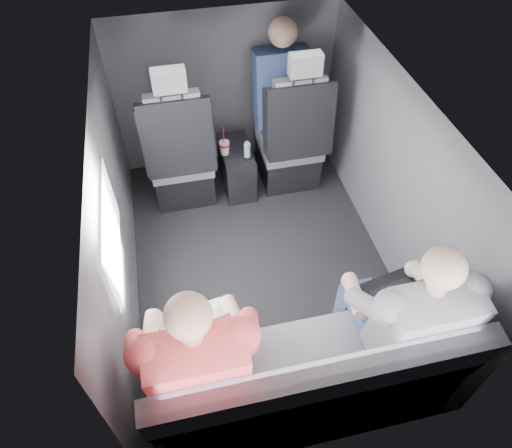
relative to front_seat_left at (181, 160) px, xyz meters
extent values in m
plane|color=black|center=(0.45, -0.84, -0.40)|extent=(2.60, 2.60, 0.00)
plane|color=#B2B2AD|center=(0.45, -0.84, 0.95)|extent=(2.60, 2.60, 0.00)
cube|color=#56565B|center=(-0.45, -0.84, 0.27)|extent=(0.02, 2.60, 1.35)
cube|color=#56565B|center=(1.35, -0.84, 0.27)|extent=(0.02, 2.60, 1.35)
cube|color=#56565B|center=(0.45, 0.46, 0.27)|extent=(1.80, 0.02, 1.35)
cube|color=#56565B|center=(0.45, -2.14, 0.27)|extent=(1.80, 0.02, 1.35)
cube|color=white|center=(-0.43, -1.14, 0.50)|extent=(0.02, 0.75, 0.42)
cube|color=black|center=(0.90, -0.17, 0.40)|extent=(0.35, 0.11, 0.59)
cube|color=black|center=(0.00, 0.08, -0.25)|extent=(0.46, 0.48, 0.30)
cube|color=slate|center=(0.00, 0.06, -0.02)|extent=(0.48, 0.46, 0.14)
cube|color=slate|center=(0.00, -0.14, 0.35)|extent=(0.38, 0.18, 0.61)
cube|color=black|center=(-0.22, -0.14, 0.32)|extent=(0.08, 0.21, 0.53)
cube|color=black|center=(0.22, -0.14, 0.32)|extent=(0.08, 0.21, 0.53)
cube|color=black|center=(0.00, -0.20, 0.34)|extent=(0.50, 0.11, 0.58)
cube|color=slate|center=(0.00, -0.18, 0.79)|extent=(0.22, 0.10, 0.15)
cube|color=black|center=(0.90, 0.08, -0.25)|extent=(0.46, 0.48, 0.30)
cube|color=slate|center=(0.90, 0.06, -0.02)|extent=(0.48, 0.46, 0.14)
cube|color=slate|center=(0.90, -0.14, 0.35)|extent=(0.38, 0.18, 0.61)
cube|color=black|center=(0.68, -0.14, 0.32)|extent=(0.08, 0.21, 0.53)
cube|color=black|center=(1.12, -0.14, 0.32)|extent=(0.08, 0.21, 0.53)
cube|color=black|center=(0.90, -0.20, 0.34)|extent=(0.50, 0.11, 0.58)
cube|color=slate|center=(0.90, -0.18, 0.79)|extent=(0.22, 0.10, 0.15)
cube|color=black|center=(0.45, 0.04, -0.20)|extent=(0.24, 0.48, 0.40)
cylinder|color=black|center=(0.40, -0.08, 0.00)|extent=(0.09, 0.09, 0.01)
cylinder|color=black|center=(0.51, -0.08, 0.00)|extent=(0.09, 0.09, 0.01)
cube|color=slate|center=(0.45, -1.86, -0.18)|extent=(1.60, 0.50, 0.45)
cube|color=slate|center=(0.45, -2.09, 0.28)|extent=(1.60, 0.17, 0.47)
cylinder|color=red|center=(0.35, 0.00, 0.09)|extent=(0.08, 0.08, 0.02)
cylinder|color=white|center=(0.35, 0.00, 0.11)|extent=(0.08, 0.08, 0.01)
cylinder|color=red|center=(0.35, 0.00, 0.18)|extent=(0.01, 0.01, 0.13)
cylinder|color=#B1DBF0|center=(0.52, -0.08, 0.06)|extent=(0.05, 0.05, 0.13)
cylinder|color=#B1DBF0|center=(0.52, -0.08, 0.13)|extent=(0.03, 0.03, 0.02)
cube|color=white|center=(-0.07, -1.62, 0.19)|extent=(0.40, 0.32, 0.02)
cube|color=silver|center=(-0.07, -1.63, 0.20)|extent=(0.31, 0.19, 0.00)
cube|color=white|center=(-0.07, -1.54, 0.20)|extent=(0.11, 0.08, 0.00)
cube|color=white|center=(-0.07, -1.78, 0.32)|extent=(0.36, 0.14, 0.25)
cube|color=white|center=(-0.07, -1.77, 0.32)|extent=(0.32, 0.12, 0.21)
cube|color=black|center=(1.02, -1.62, 0.19)|extent=(0.34, 0.27, 0.02)
cube|color=black|center=(1.02, -1.64, 0.20)|extent=(0.27, 0.16, 0.00)
cube|color=black|center=(1.02, -1.56, 0.20)|extent=(0.10, 0.06, 0.00)
cube|color=black|center=(1.02, -1.76, 0.30)|extent=(0.31, 0.12, 0.21)
cube|color=white|center=(1.02, -1.75, 0.30)|extent=(0.27, 0.10, 0.18)
cube|color=#36363C|center=(-0.20, -1.74, 0.12)|extent=(0.16, 0.47, 0.14)
cube|color=#36363C|center=(0.03, -1.74, 0.12)|extent=(0.16, 0.47, 0.14)
cube|color=#36363C|center=(-0.20, -1.50, -0.18)|extent=(0.14, 0.14, 0.45)
cube|color=#36363C|center=(0.03, -1.50, -0.18)|extent=(0.14, 0.14, 0.45)
cube|color=#CF4744|center=(-0.09, -1.94, 0.38)|extent=(0.42, 0.29, 0.57)
sphere|color=tan|center=(-0.09, -1.91, 0.79)|extent=(0.19, 0.19, 0.19)
cylinder|color=tan|center=(-0.30, -1.66, 0.28)|extent=(0.12, 0.29, 0.13)
cylinder|color=tan|center=(0.12, -1.66, 0.28)|extent=(0.12, 0.29, 0.13)
cube|color=navy|center=(0.86, -1.74, 0.12)|extent=(0.16, 0.46, 0.14)
cube|color=navy|center=(1.09, -1.74, 0.12)|extent=(0.16, 0.46, 0.14)
cube|color=navy|center=(0.86, -1.50, -0.18)|extent=(0.14, 0.14, 0.45)
cube|color=navy|center=(1.09, -1.50, -0.18)|extent=(0.14, 0.14, 0.45)
cube|color=gray|center=(0.98, -1.94, 0.37)|extent=(0.42, 0.28, 0.57)
sphere|color=#D0AA8E|center=(0.98, -1.91, 0.78)|extent=(0.19, 0.19, 0.19)
cylinder|color=#D0AA8E|center=(0.77, -1.66, 0.28)|extent=(0.12, 0.29, 0.13)
cylinder|color=#D0AA8E|center=(1.19, -1.66, 0.28)|extent=(0.12, 0.29, 0.13)
cube|color=navy|center=(0.86, 0.24, 0.38)|extent=(0.43, 0.27, 0.62)
sphere|color=tan|center=(0.86, 0.26, 0.81)|extent=(0.21, 0.21, 0.21)
cube|color=navy|center=(0.86, 0.30, 0.09)|extent=(0.36, 0.43, 0.13)
camera|label=1|loc=(-0.03, -2.85, 2.30)|focal=32.00mm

